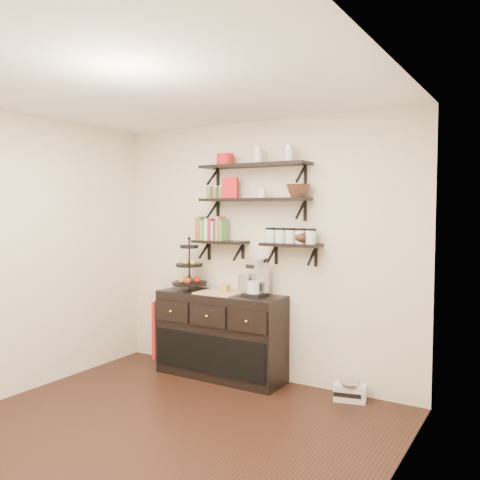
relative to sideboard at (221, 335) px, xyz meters
name	(u,v)px	position (x,y,z in m)	size (l,w,h in m)	color
floor	(150,440)	(0.34, -1.51, -0.45)	(3.50, 3.50, 0.00)	black
ceiling	(146,87)	(0.34, -1.51, 2.25)	(3.50, 3.50, 0.02)	white
back_wall	(260,251)	(0.34, 0.24, 0.90)	(3.50, 0.02, 2.70)	beige
left_wall	(7,256)	(-1.41, -1.51, 0.90)	(0.02, 3.50, 2.70)	beige
right_wall	(377,285)	(2.09, -1.51, 0.90)	(0.02, 3.50, 2.70)	beige
shelf_top	(254,166)	(0.34, 0.10, 1.78)	(1.20, 0.27, 0.23)	black
shelf_mid	(254,200)	(0.34, 0.10, 1.43)	(1.20, 0.27, 0.23)	black
shelf_low_left	(220,242)	(-0.08, 0.12, 0.98)	(0.60, 0.25, 0.23)	black
shelf_low_right	(291,245)	(0.76, 0.12, 0.98)	(0.60, 0.25, 0.23)	black
cookbooks	(214,230)	(-0.16, 0.12, 1.11)	(0.36, 0.15, 0.26)	#C34F29
glass_canisters	(290,237)	(0.75, 0.12, 1.06)	(0.54, 0.10, 0.13)	silver
sideboard	(221,335)	(0.00, 0.00, 0.00)	(1.40, 0.50, 0.92)	black
fruit_stand	(190,272)	(-0.40, 0.00, 0.64)	(0.38, 0.38, 0.56)	black
candle	(225,288)	(0.06, 0.00, 0.50)	(0.08, 0.08, 0.08)	#AA7E27
coffee_maker	(256,278)	(0.42, 0.03, 0.63)	(0.23, 0.22, 0.39)	black
thermal_carafe	(244,285)	(0.30, -0.02, 0.56)	(0.11, 0.11, 0.22)	silver
apron	(161,328)	(-0.73, -0.10, 0.00)	(0.04, 0.27, 0.63)	#A8121A
radio	(350,392)	(1.41, 0.06, -0.37)	(0.32, 0.23, 0.18)	silver
recipe_box	(230,188)	(0.06, 0.10, 1.56)	(0.16, 0.06, 0.22)	red
walnut_bowl	(298,191)	(0.84, 0.10, 1.51)	(0.24, 0.24, 0.13)	black
ramekins	(262,193)	(0.44, 0.10, 1.50)	(0.09, 0.09, 0.10)	white
teapot	(302,237)	(0.88, 0.12, 1.07)	(0.18, 0.14, 0.14)	#351C0F
red_pot	(225,159)	(0.00, 0.10, 1.86)	(0.18, 0.18, 0.12)	red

